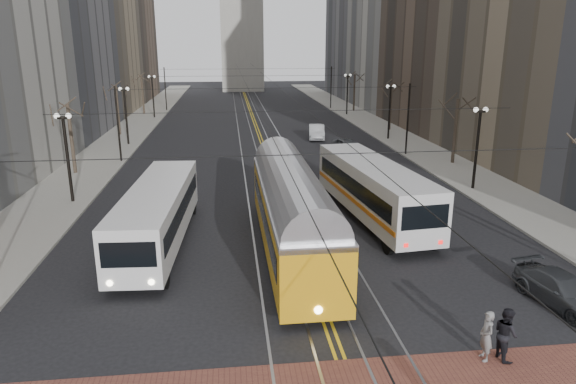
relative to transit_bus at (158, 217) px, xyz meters
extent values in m
plane|color=black|center=(7.16, -9.99, -1.54)|extent=(260.00, 260.00, 0.00)
cube|color=gray|center=(-7.84, 35.01, -1.46)|extent=(5.00, 140.00, 0.15)
cube|color=gray|center=(22.16, 35.01, -1.46)|extent=(5.00, 140.00, 0.15)
cube|color=gray|center=(7.16, 35.01, -1.53)|extent=(4.80, 130.00, 0.02)
cube|color=gold|center=(7.16, 35.01, -1.53)|extent=(0.42, 130.00, 0.01)
cylinder|color=black|center=(-6.54, 8.01, 1.26)|extent=(0.20, 0.20, 5.60)
cylinder|color=black|center=(-6.54, 28.01, 1.26)|extent=(0.20, 0.20, 5.60)
cylinder|color=black|center=(-6.54, 48.01, 1.26)|extent=(0.20, 0.20, 5.60)
cylinder|color=black|center=(20.86, 8.01, 1.26)|extent=(0.20, 0.20, 5.60)
cylinder|color=black|center=(20.86, 28.01, 1.26)|extent=(0.20, 0.20, 5.60)
cylinder|color=black|center=(20.86, 48.01, 1.26)|extent=(0.20, 0.20, 5.60)
cylinder|color=#382D23|center=(-8.54, 16.01, 1.26)|extent=(0.28, 0.28, 5.60)
cylinder|color=#382D23|center=(-8.54, 34.01, 1.26)|extent=(0.28, 0.28, 5.60)
cylinder|color=#382D23|center=(-8.54, 52.01, 1.26)|extent=(0.28, 0.28, 5.60)
cylinder|color=#382D23|center=(22.86, 16.01, 1.26)|extent=(0.28, 0.28, 5.60)
cylinder|color=#382D23|center=(22.86, 34.01, 1.26)|extent=(0.28, 0.28, 5.60)
cylinder|color=#382D23|center=(22.86, 52.01, 1.26)|extent=(0.28, 0.28, 5.60)
cylinder|color=black|center=(5.66, 35.01, 4.46)|extent=(0.03, 120.00, 0.03)
cylinder|color=black|center=(8.66, 35.01, 4.46)|extent=(0.03, 120.00, 0.03)
cylinder|color=black|center=(-5.74, 20.01, 1.76)|extent=(0.16, 0.16, 6.60)
cylinder|color=black|center=(-5.74, 56.01, 1.76)|extent=(0.16, 0.16, 6.60)
cylinder|color=black|center=(20.06, 20.01, 1.76)|extent=(0.16, 0.16, 6.60)
cylinder|color=black|center=(20.06, 56.01, 1.76)|extent=(0.16, 0.16, 6.60)
cube|color=silver|center=(0.00, 0.00, 0.00)|extent=(3.27, 12.43, 3.07)
cube|color=gold|center=(6.66, -1.76, 0.22)|extent=(2.85, 14.93, 3.52)
cube|color=silver|center=(12.03, 2.76, 0.13)|extent=(4.16, 13.03, 3.34)
cube|color=silver|center=(13.03, 0.02, -0.46)|extent=(2.21, 4.99, 2.15)
imported|color=#3B3E42|center=(14.60, 20.45, -0.72)|extent=(2.72, 5.03, 1.63)
imported|color=#B7BABF|center=(13.25, 29.46, -0.77)|extent=(2.27, 4.86, 1.54)
imported|color=#393D40|center=(16.66, -8.35, -0.91)|extent=(2.50, 4.60, 1.26)
imported|color=slate|center=(11.86, -11.49, -0.66)|extent=(0.45, 0.65, 1.73)
imported|color=black|center=(12.53, -11.49, -0.62)|extent=(0.73, 0.92, 1.81)
camera|label=1|loc=(3.74, -25.38, 8.49)|focal=32.00mm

